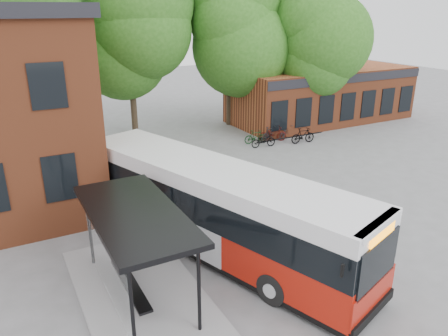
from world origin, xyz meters
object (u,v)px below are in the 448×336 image
bicycle_2 (272,134)px  bicycle_4 (286,132)px  bus_shelter (138,254)px  bicycle_5 (303,136)px  bicycle_0 (263,140)px  city_bus (213,209)px  bicycle_1 (255,137)px  bicycle_3 (269,134)px

bicycle_2 → bicycle_4: (1.18, 0.12, -0.07)m
bus_shelter → bicycle_2: bearing=42.5°
bus_shelter → bicycle_5: bus_shelter is taller
bicycle_2 → bicycle_0: bearing=142.5°
bus_shelter → bicycle_0: bearing=43.3°
bicycle_4 → bicycle_5: bearing=167.3°
city_bus → bicycle_5: bearing=20.3°
bicycle_0 → bicycle_5: bearing=-94.5°
bus_shelter → bicycle_4: size_ratio=4.35×
bicycle_0 → bicycle_1: bearing=7.7°
bicycle_0 → bicycle_3: 1.37m
bicycle_2 → bicycle_5: size_ratio=1.10×
bicycle_0 → bicycle_2: (1.25, 0.82, 0.06)m
bicycle_0 → bicycle_1: bicycle_1 is taller
bicycle_2 → bus_shelter: bearing=151.7°
city_bus → bicycle_0: bearing=29.9°
bicycle_2 → bicycle_5: bearing=-112.0°
bicycle_1 → bicycle_2: bearing=-82.2°
bicycle_2 → bicycle_5: 1.98m
city_bus → bicycle_2: city_bus is taller
city_bus → bicycle_1: bearing=32.5°
city_bus → bicycle_3: 14.03m
bicycle_2 → bicycle_4: bicycle_2 is taller
bicycle_5 → city_bus: bearing=135.1°
city_bus → bicycle_0: size_ratio=7.48×
city_bus → bicycle_3: (9.40, 10.36, -1.06)m
bicycle_0 → city_bus: bearing=144.2°
bicycle_5 → bicycle_1: bearing=69.6°
bicycle_4 → bicycle_5: size_ratio=0.95×
bicycle_0 → bicycle_4: bearing=-63.2°
city_bus → bicycle_0: city_bus is taller
bicycle_2 → bicycle_3: bearing=91.7°
bicycle_2 → bicycle_3: bicycle_3 is taller
bicycle_1 → bicycle_2: size_ratio=0.80×
bicycle_1 → bicycle_2: bicycle_2 is taller
bicycle_0 → bicycle_5: 2.78m
bus_shelter → bicycle_3: bearing=43.1°
city_bus → bicycle_1: (8.32, 10.36, -1.12)m
bicycle_2 → bicycle_4: bearing=-64.9°
bicycle_3 → bicycle_1: bearing=67.2°
city_bus → bicycle_1: size_ratio=8.26×
bicycle_1 → bicycle_3: bearing=-79.4°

